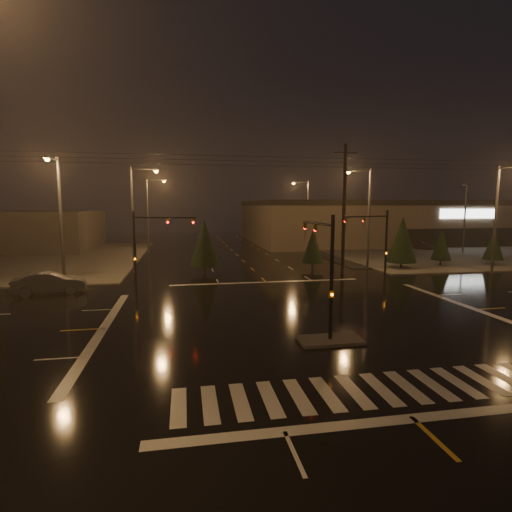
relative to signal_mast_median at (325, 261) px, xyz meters
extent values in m
plane|color=black|center=(0.00, 3.07, -3.75)|extent=(140.00, 140.00, 0.00)
cube|color=#46443F|center=(30.00, 33.07, -3.69)|extent=(36.00, 36.00, 0.12)
cube|color=#46443F|center=(0.00, -0.93, -3.68)|extent=(3.00, 1.60, 0.15)
cube|color=beige|center=(0.00, -5.93, -3.75)|extent=(15.00, 2.60, 0.01)
cube|color=beige|center=(0.00, -7.93, -3.75)|extent=(16.00, 0.50, 0.01)
cube|color=beige|center=(0.00, 14.07, -3.75)|extent=(16.00, 0.50, 0.01)
cube|color=black|center=(35.00, 31.07, -3.71)|extent=(50.00, 24.00, 0.08)
cube|color=#776455|center=(35.00, 49.07, -0.25)|extent=(60.00, 28.00, 7.00)
cube|color=black|center=(35.00, 49.07, 3.05)|extent=(60.20, 28.20, 0.80)
cube|color=white|center=(35.00, 34.97, 1.45)|extent=(9.00, 0.20, 1.40)
cube|color=black|center=(35.00, 35.02, -2.15)|extent=(22.00, 0.15, 2.80)
cylinder|color=black|center=(0.00, -0.93, -0.75)|extent=(0.18, 0.18, 6.00)
cylinder|color=black|center=(0.00, 1.32, 1.75)|extent=(0.12, 4.50, 0.12)
imported|color=#594707|center=(0.00, 3.35, 1.70)|extent=(0.16, 0.20, 1.00)
cube|color=#594707|center=(0.00, -0.93, -1.45)|extent=(0.25, 0.18, 0.35)
cylinder|color=black|center=(10.50, 13.57, -0.75)|extent=(0.18, 0.18, 6.00)
cylinder|color=black|center=(8.15, 12.72, 1.75)|extent=(4.74, 1.82, 0.12)
imported|color=#594707|center=(6.04, 11.95, 1.70)|extent=(0.24, 0.22, 1.00)
cube|color=#594707|center=(10.50, 13.57, -1.45)|extent=(0.25, 0.18, 0.35)
cylinder|color=black|center=(-10.50, 13.57, -0.75)|extent=(0.18, 0.18, 6.00)
cylinder|color=black|center=(-8.15, 12.72, 1.75)|extent=(4.74, 1.82, 0.12)
imported|color=#594707|center=(-6.04, 11.95, 1.70)|extent=(0.24, 0.22, 1.00)
cube|color=#594707|center=(-10.50, 13.57, -1.45)|extent=(0.25, 0.18, 0.35)
cylinder|color=#38383A|center=(-11.50, 21.07, 1.25)|extent=(0.24, 0.24, 10.00)
cylinder|color=#38383A|center=(-10.30, 21.07, 6.05)|extent=(2.40, 0.14, 0.14)
cube|color=#38383A|center=(-9.20, 21.07, 6.00)|extent=(0.70, 0.30, 0.18)
sphere|color=orange|center=(-9.20, 21.07, 5.87)|extent=(0.32, 0.32, 0.32)
cylinder|color=#38383A|center=(-11.50, 37.07, 1.25)|extent=(0.24, 0.24, 10.00)
cylinder|color=#38383A|center=(-10.30, 37.07, 6.05)|extent=(2.40, 0.14, 0.14)
cube|color=#38383A|center=(-9.20, 37.07, 6.00)|extent=(0.70, 0.30, 0.18)
sphere|color=orange|center=(-9.20, 37.07, 5.87)|extent=(0.32, 0.32, 0.32)
cylinder|color=#38383A|center=(11.50, 19.07, 1.25)|extent=(0.24, 0.24, 10.00)
cylinder|color=#38383A|center=(10.30, 19.07, 6.05)|extent=(2.40, 0.14, 0.14)
cube|color=#38383A|center=(9.20, 19.07, 6.00)|extent=(0.70, 0.30, 0.18)
sphere|color=orange|center=(9.20, 19.07, 5.87)|extent=(0.32, 0.32, 0.32)
cylinder|color=#38383A|center=(11.50, 39.07, 1.25)|extent=(0.24, 0.24, 10.00)
cylinder|color=#38383A|center=(10.30, 39.07, 6.05)|extent=(2.40, 0.14, 0.14)
cube|color=#38383A|center=(9.20, 39.07, 6.00)|extent=(0.70, 0.30, 0.18)
sphere|color=orange|center=(9.20, 39.07, 5.87)|extent=(0.32, 0.32, 0.32)
cylinder|color=#38383A|center=(-16.00, 14.57, 1.25)|extent=(0.24, 0.24, 10.00)
cylinder|color=#38383A|center=(-16.00, 13.37, 6.05)|extent=(0.14, 2.40, 0.14)
cube|color=#38383A|center=(-16.00, 12.27, 6.00)|extent=(0.30, 0.70, 0.18)
sphere|color=orange|center=(-16.00, 12.27, 5.87)|extent=(0.32, 0.32, 0.32)
cylinder|color=#38383A|center=(22.00, 14.57, 1.25)|extent=(0.24, 0.24, 10.00)
cylinder|color=#38383A|center=(22.00, 13.37, 6.05)|extent=(0.14, 2.40, 0.14)
cylinder|color=black|center=(8.00, 17.07, 2.25)|extent=(0.32, 0.32, 12.00)
cube|color=black|center=(8.00, 17.07, 7.45)|extent=(2.20, 0.12, 0.12)
cylinder|color=black|center=(14.95, 18.59, -3.40)|extent=(0.18, 0.18, 0.70)
cone|color=black|center=(14.95, 18.59, -0.75)|extent=(2.94, 2.94, 4.60)
cylinder|color=black|center=(19.99, 19.44, -3.40)|extent=(0.18, 0.18, 0.70)
cone|color=black|center=(19.99, 19.44, -1.47)|extent=(2.02, 2.02, 3.16)
cylinder|color=black|center=(25.61, 18.70, -3.40)|extent=(0.18, 0.18, 0.70)
cone|color=black|center=(25.61, 18.70, -1.47)|extent=(2.03, 2.03, 3.17)
cylinder|color=black|center=(-4.85, 19.32, -3.40)|extent=(0.18, 0.18, 0.70)
cone|color=black|center=(-4.85, 19.32, -0.85)|extent=(2.82, 2.82, 4.40)
cylinder|color=black|center=(5.94, 19.82, -3.40)|extent=(0.18, 0.18, 0.70)
cone|color=black|center=(5.94, 19.82, -1.37)|extent=(2.16, 2.16, 3.37)
imported|color=black|center=(26.93, 34.53, -2.95)|extent=(4.45, 4.88, 1.61)
imported|color=#575B5F|center=(-16.44, 12.51, -2.94)|extent=(5.18, 2.66, 1.63)
camera|label=1|loc=(-6.69, -18.27, 2.66)|focal=28.00mm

